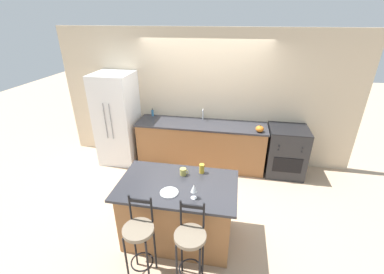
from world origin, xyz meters
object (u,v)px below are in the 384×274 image
oven_range (286,151)px  dinner_plate (169,192)px  bar_stool_near (139,238)px  coffee_mug (183,172)px  pumpkin_decoration (260,129)px  refrigerator (118,119)px  soap_bottle (153,113)px  bar_stool_far (190,244)px  wine_glass (194,189)px  tumbler_cup (202,169)px

oven_range → dinner_plate: bearing=-128.5°
bar_stool_near → dinner_plate: bearing=63.5°
coffee_mug → pumpkin_decoration: pumpkin_decoration is taller
refrigerator → bar_stool_near: 3.01m
refrigerator → coffee_mug: size_ratio=15.62×
pumpkin_decoration → soap_bottle: bearing=168.6°
bar_stool_far → soap_bottle: (-1.35, 2.90, 0.40)m
coffee_mug → soap_bottle: bearing=118.3°
refrigerator → dinner_plate: (1.67, -2.15, -0.02)m
refrigerator → wine_glass: 2.96m
dinner_plate → coffee_mug: bearing=78.1°
bar_stool_near → oven_range: bearing=53.3°
bar_stool_near → coffee_mug: size_ratio=9.12×
bar_stool_near → dinner_plate: size_ratio=4.78×
bar_stool_near → dinner_plate: (0.24, 0.47, 0.31)m
refrigerator → bar_stool_near: (1.43, -2.62, -0.33)m
wine_glass → pumpkin_decoration: size_ratio=1.30×
oven_range → wine_glass: wine_glass is taller
bar_stool_near → soap_bottle: bearing=104.8°
oven_range → coffee_mug: 2.49m
bar_stool_far → tumbler_cup: bar_stool_far is taller
wine_glass → soap_bottle: (-1.32, 2.48, -0.04)m
bar_stool_far → coffee_mug: 0.98m
oven_range → bar_stool_near: (-1.99, -2.67, 0.13)m
bar_stool_far → dinner_plate: 0.65m
oven_range → refrigerator: bearing=-179.2°
refrigerator → oven_range: 3.45m
coffee_mug → tumbler_cup: bearing=21.5°
bar_stool_far → soap_bottle: 3.23m
dinner_plate → wine_glass: 0.34m
dinner_plate → coffee_mug: size_ratio=1.91×
refrigerator → bar_stool_far: (2.02, -2.61, -0.33)m
refrigerator → dinner_plate: size_ratio=8.19×
bar_stool_near → pumpkin_decoration: size_ratio=7.40×
refrigerator → dinner_plate: bearing=-52.2°
bar_stool_far → oven_range: bearing=62.2°
refrigerator → wine_glass: bearing=-47.9°
dinner_plate → coffee_mug: coffee_mug is taller
oven_range → bar_stool_near: size_ratio=0.88×
oven_range → pumpkin_decoration: 0.79m
pumpkin_decoration → bar_stool_near: bearing=-119.9°
pumpkin_decoration → oven_range: bearing=19.5°
refrigerator → tumbler_cup: (2.00, -1.64, 0.04)m
refrigerator → wine_glass: (1.98, -2.19, 0.11)m
bar_stool_far → coffee_mug: (-0.26, 0.88, 0.35)m
wine_glass → dinner_plate: bearing=172.9°
dinner_plate → bar_stool_far: bearing=-52.9°
bar_stool_near → coffee_mug: bearing=70.0°
refrigerator → tumbler_cup: bearing=-39.4°
dinner_plate → wine_glass: (0.31, -0.04, 0.13)m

